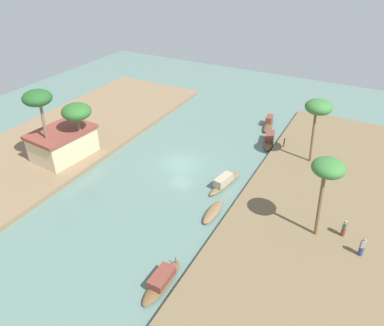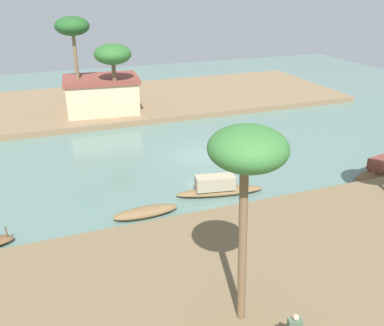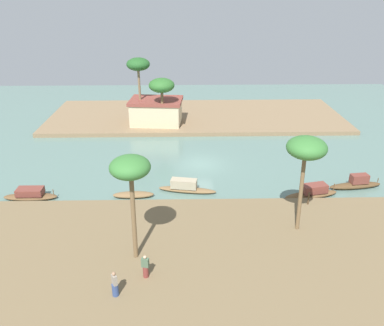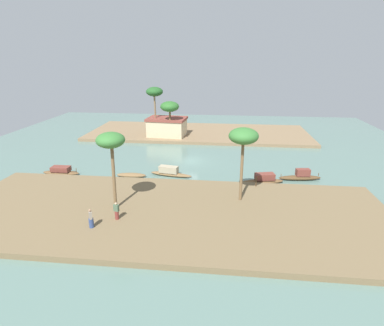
{
  "view_description": "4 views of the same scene",
  "coord_description": "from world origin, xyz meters",
  "px_view_note": "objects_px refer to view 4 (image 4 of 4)",
  "views": [
    {
      "loc": [
        -29.1,
        -16.93,
        21.0
      ],
      "look_at": [
        -0.42,
        -1.6,
        0.83
      ],
      "focal_mm": 33.71,
      "sensor_mm": 36.0,
      "label": 1
    },
    {
      "loc": [
        -10.5,
        -25.6,
        11.43
      ],
      "look_at": [
        -1.89,
        -2.47,
        0.69
      ],
      "focal_mm": 39.23,
      "sensor_mm": 36.0,
      "label": 2
    },
    {
      "loc": [
        -1.65,
        -36.14,
        16.54
      ],
      "look_at": [
        -0.92,
        -1.76,
        0.94
      ],
      "focal_mm": 36.37,
      "sensor_mm": 36.0,
      "label": 3
    },
    {
      "loc": [
        4.78,
        -39.65,
        13.58
      ],
      "look_at": [
        0.72,
        -2.32,
        0.5
      ],
      "focal_mm": 28.63,
      "sensor_mm": 36.0,
      "label": 4
    }
  ],
  "objects_px": {
    "sampan_foreground": "(61,171)",
    "palm_tree_right_short": "(170,107)",
    "sampan_with_red_awning": "(170,172)",
    "person_by_mooring": "(91,220)",
    "mooring_post": "(256,182)",
    "palm_tree_right_tall": "(155,93)",
    "sampan_open_hull": "(131,175)",
    "riverside_building": "(167,127)",
    "person_on_near_bank": "(117,212)",
    "palm_tree_left_far": "(244,137)",
    "sampan_with_tall_canopy": "(301,176)",
    "sampan_near_left_bank": "(263,180)",
    "palm_tree_left_near": "(111,142)"
  },
  "relations": [
    {
      "from": "sampan_foreground",
      "to": "palm_tree_right_short",
      "type": "bearing_deg",
      "value": 57.95
    },
    {
      "from": "sampan_with_red_awning",
      "to": "person_by_mooring",
      "type": "relative_size",
      "value": 3.18
    },
    {
      "from": "mooring_post",
      "to": "palm_tree_right_tall",
      "type": "xyz_separation_m",
      "value": [
        -15.47,
        20.84,
        6.81
      ]
    },
    {
      "from": "sampan_open_hull",
      "to": "palm_tree_right_tall",
      "type": "distance_m",
      "value": 20.03
    },
    {
      "from": "palm_tree_right_tall",
      "to": "riverside_building",
      "type": "height_order",
      "value": "palm_tree_right_tall"
    },
    {
      "from": "person_on_near_bank",
      "to": "palm_tree_right_short",
      "type": "xyz_separation_m",
      "value": [
        -0.24,
        27.37,
        4.55
      ]
    },
    {
      "from": "person_on_near_bank",
      "to": "riverside_building",
      "type": "bearing_deg",
      "value": 106.82
    },
    {
      "from": "palm_tree_left_far",
      "to": "palm_tree_right_short",
      "type": "relative_size",
      "value": 1.13
    },
    {
      "from": "sampan_with_tall_canopy",
      "to": "riverside_building",
      "type": "bearing_deg",
      "value": 130.2
    },
    {
      "from": "sampan_with_red_awning",
      "to": "palm_tree_left_far",
      "type": "xyz_separation_m",
      "value": [
        8.07,
        -6.45,
        6.17
      ]
    },
    {
      "from": "person_by_mooring",
      "to": "sampan_open_hull",
      "type": "bearing_deg",
      "value": -30.38
    },
    {
      "from": "sampan_with_red_awning",
      "to": "palm_tree_right_short",
      "type": "xyz_separation_m",
      "value": [
        -2.74,
        15.79,
        5.28
      ]
    },
    {
      "from": "riverside_building",
      "to": "mooring_post",
      "type": "bearing_deg",
      "value": -51.99
    },
    {
      "from": "sampan_with_red_awning",
      "to": "sampan_near_left_bank",
      "type": "height_order",
      "value": "sampan_with_red_awning"
    },
    {
      "from": "sampan_with_red_awning",
      "to": "palm_tree_right_tall",
      "type": "distance_m",
      "value": 19.91
    },
    {
      "from": "person_by_mooring",
      "to": "palm_tree_right_short",
      "type": "distance_m",
      "value": 29.29
    },
    {
      "from": "sampan_with_red_awning",
      "to": "person_on_near_bank",
      "type": "bearing_deg",
      "value": -92.06
    },
    {
      "from": "sampan_near_left_bank",
      "to": "palm_tree_left_far",
      "type": "height_order",
      "value": "palm_tree_left_far"
    },
    {
      "from": "sampan_with_red_awning",
      "to": "sampan_foreground",
      "type": "distance_m",
      "value": 13.3
    },
    {
      "from": "sampan_with_red_awning",
      "to": "palm_tree_right_tall",
      "type": "height_order",
      "value": "palm_tree_right_tall"
    },
    {
      "from": "mooring_post",
      "to": "sampan_foreground",
      "type": "bearing_deg",
      "value": 174.56
    },
    {
      "from": "sampan_near_left_bank",
      "to": "palm_tree_left_near",
      "type": "height_order",
      "value": "palm_tree_left_near"
    },
    {
      "from": "sampan_with_tall_canopy",
      "to": "person_on_near_bank",
      "type": "distance_m",
      "value": 21.45
    },
    {
      "from": "mooring_post",
      "to": "palm_tree_left_far",
      "type": "relative_size",
      "value": 0.15
    },
    {
      "from": "palm_tree_left_near",
      "to": "palm_tree_left_far",
      "type": "xyz_separation_m",
      "value": [
        11.39,
        2.99,
        -0.02
      ]
    },
    {
      "from": "palm_tree_left_far",
      "to": "person_on_near_bank",
      "type": "bearing_deg",
      "value": -154.07
    },
    {
      "from": "sampan_near_left_bank",
      "to": "person_by_mooring",
      "type": "bearing_deg",
      "value": -153.73
    },
    {
      "from": "sampan_foreground",
      "to": "mooring_post",
      "type": "relative_size",
      "value": 4.33
    },
    {
      "from": "sampan_open_hull",
      "to": "mooring_post",
      "type": "height_order",
      "value": "mooring_post"
    },
    {
      "from": "mooring_post",
      "to": "riverside_building",
      "type": "height_order",
      "value": "riverside_building"
    },
    {
      "from": "sampan_with_red_awning",
      "to": "sampan_open_hull",
      "type": "distance_m",
      "value": 4.62
    },
    {
      "from": "riverside_building",
      "to": "sampan_open_hull",
      "type": "bearing_deg",
      "value": -87.57
    },
    {
      "from": "sampan_with_red_awning",
      "to": "sampan_foreground",
      "type": "xyz_separation_m",
      "value": [
        -13.26,
        -1.0,
        -0.06
      ]
    },
    {
      "from": "sampan_foreground",
      "to": "sampan_with_tall_canopy",
      "type": "distance_m",
      "value": 28.6
    },
    {
      "from": "person_by_mooring",
      "to": "palm_tree_right_short",
      "type": "relative_size",
      "value": 0.27
    },
    {
      "from": "sampan_with_red_awning",
      "to": "sampan_open_hull",
      "type": "bearing_deg",
      "value": -159.01
    },
    {
      "from": "sampan_with_tall_canopy",
      "to": "palm_tree_left_near",
      "type": "height_order",
      "value": "palm_tree_left_near"
    },
    {
      "from": "sampan_open_hull",
      "to": "person_by_mooring",
      "type": "relative_size",
      "value": 2.15
    },
    {
      "from": "person_on_near_bank",
      "to": "mooring_post",
      "type": "xyz_separation_m",
      "value": [
        12.37,
        8.38,
        -0.18
      ]
    },
    {
      "from": "sampan_open_hull",
      "to": "sampan_with_tall_canopy",
      "type": "distance_m",
      "value": 19.88
    },
    {
      "from": "sampan_foreground",
      "to": "mooring_post",
      "type": "bearing_deg",
      "value": -5.42
    },
    {
      "from": "sampan_with_red_awning",
      "to": "palm_tree_right_short",
      "type": "relative_size",
      "value": 0.84
    },
    {
      "from": "sampan_with_red_awning",
      "to": "palm_tree_left_near",
      "type": "height_order",
      "value": "palm_tree_left_near"
    },
    {
      "from": "sampan_near_left_bank",
      "to": "sampan_open_hull",
      "type": "height_order",
      "value": "sampan_near_left_bank"
    },
    {
      "from": "sampan_with_tall_canopy",
      "to": "palm_tree_left_near",
      "type": "xyz_separation_m",
      "value": [
        -18.63,
        -9.79,
        6.21
      ]
    },
    {
      "from": "sampan_foreground",
      "to": "sampan_with_tall_canopy",
      "type": "xyz_separation_m",
      "value": [
        28.57,
        1.36,
        0.05
      ]
    },
    {
      "from": "sampan_open_hull",
      "to": "palm_tree_left_near",
      "type": "relative_size",
      "value": 0.5
    },
    {
      "from": "palm_tree_left_far",
      "to": "sampan_with_red_awning",
      "type": "bearing_deg",
      "value": 141.4
    },
    {
      "from": "sampan_foreground",
      "to": "palm_tree_left_near",
      "type": "xyz_separation_m",
      "value": [
        9.94,
        -8.43,
        6.25
      ]
    },
    {
      "from": "sampan_near_left_bank",
      "to": "palm_tree_left_near",
      "type": "distance_m",
      "value": 17.56
    }
  ]
}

